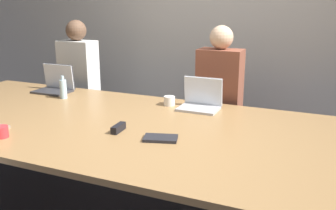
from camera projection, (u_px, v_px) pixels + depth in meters
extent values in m
cube|color=beige|center=(222.00, 23.00, 4.13)|extent=(12.00, 0.06, 2.80)
cube|color=#9E7547|center=(148.00, 130.00, 2.68)|extent=(4.39, 1.64, 0.04)
cylinder|color=#4C4C51|center=(11.00, 121.00, 4.12)|extent=(0.08, 0.08, 0.73)
cube|color=#B7B7BC|center=(198.00, 109.00, 3.09)|extent=(0.33, 0.23, 0.02)
cube|color=#B7B7BC|center=(203.00, 91.00, 3.15)|extent=(0.33, 0.03, 0.24)
cube|color=silver|center=(203.00, 91.00, 3.14)|extent=(0.33, 0.03, 0.23)
cube|color=#2D2D38|center=(217.00, 152.00, 3.63)|extent=(0.32, 0.24, 0.45)
cube|color=brown|center=(219.00, 91.00, 3.47)|extent=(0.40, 0.24, 0.77)
sphere|color=beige|center=(221.00, 37.00, 3.33)|extent=(0.21, 0.21, 0.21)
cylinder|color=white|center=(169.00, 101.00, 3.22)|extent=(0.10, 0.10, 0.08)
cylinder|color=red|center=(1.00, 132.00, 2.46)|extent=(0.09, 0.09, 0.08)
cube|color=#333338|center=(52.00, 92.00, 3.67)|extent=(0.34, 0.24, 0.02)
cube|color=#333338|center=(59.00, 76.00, 3.74)|extent=(0.35, 0.03, 0.25)
cube|color=silver|center=(59.00, 76.00, 3.74)|extent=(0.34, 0.03, 0.24)
cube|color=#2D2D38|center=(82.00, 127.00, 4.35)|extent=(0.32, 0.24, 0.45)
cube|color=silver|center=(79.00, 75.00, 4.18)|extent=(0.40, 0.24, 0.77)
sphere|color=brown|center=(76.00, 30.00, 4.05)|extent=(0.22, 0.22, 0.22)
cylinder|color=#ADD1E0|center=(63.00, 89.00, 3.43)|extent=(0.06, 0.06, 0.17)
cylinder|color=#ADD1E0|center=(62.00, 78.00, 3.40)|extent=(0.03, 0.03, 0.04)
cube|color=black|center=(118.00, 128.00, 2.58)|extent=(0.05, 0.15, 0.05)
cube|color=#232328|center=(161.00, 138.00, 2.43)|extent=(0.25, 0.19, 0.02)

